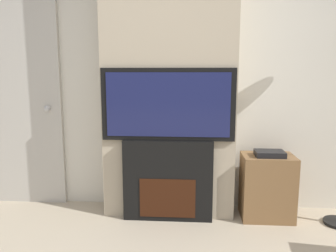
% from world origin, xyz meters
% --- Properties ---
extents(wall_back, '(6.00, 0.06, 2.70)m').
position_xyz_m(wall_back, '(0.00, 2.03, 1.35)').
color(wall_back, silver).
rests_on(wall_back, ground_plane).
extents(chimney_breast, '(1.20, 0.33, 2.70)m').
position_xyz_m(chimney_breast, '(0.00, 1.83, 1.35)').
color(chimney_breast, tan).
rests_on(chimney_breast, ground_plane).
extents(fireplace, '(0.81, 0.15, 0.74)m').
position_xyz_m(fireplace, '(0.00, 1.67, 0.37)').
color(fireplace, black).
rests_on(fireplace, ground_plane).
extents(television, '(1.17, 0.07, 0.64)m').
position_xyz_m(television, '(0.00, 1.66, 1.06)').
color(television, black).
rests_on(television, fireplace).
extents(media_stand, '(0.47, 0.34, 0.65)m').
position_xyz_m(media_stand, '(0.91, 1.75, 0.31)').
color(media_stand, brown).
rests_on(media_stand, ground_plane).
extents(entry_door, '(0.87, 0.09, 2.05)m').
position_xyz_m(entry_door, '(-1.52, 1.97, 1.03)').
color(entry_door, '#BCB7AD').
rests_on(entry_door, ground_plane).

